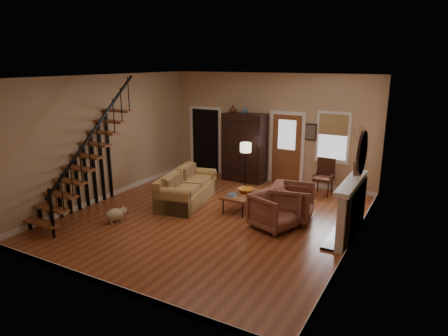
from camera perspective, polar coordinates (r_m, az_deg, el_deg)
The scene contains 15 objects.
room at distance 10.88m, azimuth 1.10°, elevation 3.78°, with size 7.00×7.33×3.30m.
staircase at distance 9.94m, azimuth -19.67°, elevation 2.36°, with size 0.94×2.80×3.20m, color brown, non-canonical shape.
fireplace at distance 8.80m, azimuth 17.94°, elevation -4.93°, with size 0.33×1.95×2.30m.
armoire at distance 12.32m, azimuth 2.94°, elevation 2.94°, with size 1.30×0.60×2.10m, color black, non-canonical shape.
vase_a at distance 12.19m, azimuth 1.31°, elevation 8.42°, with size 0.24×0.24×0.25m, color #4C2619.
vase_b at distance 12.01m, azimuth 3.02°, elevation 8.22°, with size 0.20×0.20×0.21m, color #334C60.
sofa at distance 10.54m, azimuth -5.30°, elevation -2.86°, with size 0.93×2.16×0.80m, color tan, non-canonical shape.
coffee_table at distance 10.07m, azimuth 2.53°, elevation -4.80°, with size 0.66×1.13×0.43m, color brown, non-canonical shape.
bowl at distance 10.09m, azimuth 3.18°, elevation -3.18°, with size 0.39×0.39×0.09m, color orange.
books at distance 9.79m, azimuth 1.13°, elevation -3.87°, with size 0.21×0.28×0.05m, color beige, non-canonical shape.
armchair_left at distance 8.98m, azimuth 7.22°, elevation -6.10°, with size 0.88×0.91×0.82m, color maroon.
armchair_right at distance 9.49m, azimuth 9.72°, elevation -4.87°, with size 0.92×0.95×0.87m, color maroon.
floor_lamp at distance 11.46m, azimuth 3.08°, elevation 0.19°, with size 0.32×0.32×1.39m, color black, non-canonical shape.
side_chair at distance 11.41m, azimuth 14.03°, elevation -1.29°, with size 0.54×0.54×1.02m, color #3B1D12, non-canonical shape.
dog at distance 9.64m, azimuth -15.35°, elevation -6.55°, with size 0.28×0.48×0.35m, color beige, non-canonical shape.
Camera 1 is at (4.57, -7.68, 3.64)m, focal length 32.00 mm.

